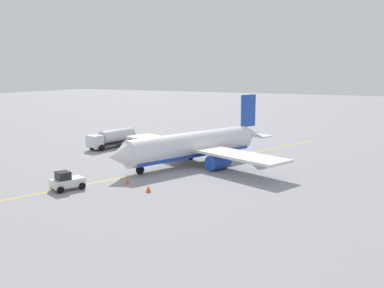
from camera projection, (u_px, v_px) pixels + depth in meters
name	position (u px, v px, depth m)	size (l,w,h in m)	color
ground_plane	(192.00, 164.00, 62.62)	(400.00, 400.00, 0.00)	#939399
airplane	(194.00, 146.00, 62.48)	(28.39, 30.32, 9.73)	white
fuel_tanker	(113.00, 138.00, 76.22)	(10.83, 4.20, 3.15)	#2D2D33
pushback_tug	(67.00, 181.00, 48.90)	(4.09, 3.43, 2.20)	silver
refueling_worker	(127.00, 143.00, 75.86)	(0.40, 0.54, 1.71)	navy
safety_cone_nose	(148.00, 189.00, 48.05)	(0.65, 0.65, 0.72)	#F2590F
safety_cone_wingtip	(127.00, 181.00, 51.54)	(0.56, 0.56, 0.63)	#F2590F
taxi_line_marking	(192.00, 164.00, 62.62)	(64.91, 0.30, 0.01)	yellow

